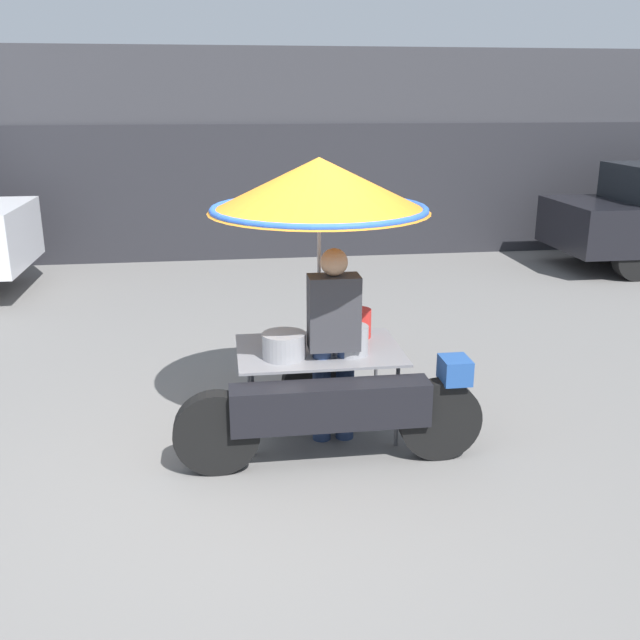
{
  "coord_description": "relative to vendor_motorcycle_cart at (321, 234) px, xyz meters",
  "views": [
    {
      "loc": [
        -0.25,
        -4.42,
        2.55
      ],
      "look_at": [
        0.46,
        0.69,
        0.93
      ],
      "focal_mm": 40.0,
      "sensor_mm": 36.0,
      "label": 1
    }
  ],
  "objects": [
    {
      "name": "shopfront_building",
      "position": [
        -0.46,
        7.45,
        0.04
      ],
      "size": [
        28.0,
        2.06,
        3.28
      ],
      "color": "#38383D",
      "rests_on": "ground"
    },
    {
      "name": "vendor_motorcycle_cart",
      "position": [
        0.0,
        0.0,
        0.0
      ],
      "size": [
        2.21,
        1.63,
        2.14
      ],
      "color": "black",
      "rests_on": "ground"
    },
    {
      "name": "vendor_person",
      "position": [
        0.08,
        -0.1,
        -0.76
      ],
      "size": [
        0.38,
        0.22,
        1.51
      ],
      "color": "navy",
      "rests_on": "ground"
    },
    {
      "name": "ground_plane",
      "position": [
        -0.46,
        -0.66,
        -1.59
      ],
      "size": [
        36.0,
        36.0,
        0.0
      ],
      "primitive_type": "plane",
      "color": "slate"
    }
  ]
}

